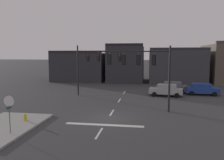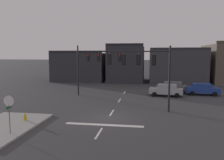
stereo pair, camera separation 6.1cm
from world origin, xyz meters
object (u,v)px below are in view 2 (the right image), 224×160
object	(u,v)px
stop_sign	(9,105)
car_lot_middle	(166,90)
signal_mast_near_side	(144,65)
car_lot_farside	(202,89)
car_lot_nearside	(172,87)
signal_mast_far_side	(94,61)
fire_hydrant	(25,118)

from	to	relation	value
stop_sign	car_lot_middle	world-z (taller)	stop_sign
signal_mast_near_side	car_lot_farside	distance (m)	13.37
signal_mast_near_side	car_lot_nearside	size ratio (longest dim) A/B	1.57
signal_mast_near_side	stop_sign	bearing A→B (deg)	-135.94
signal_mast_far_side	car_lot_middle	distance (m)	10.52
signal_mast_near_side	car_lot_middle	size ratio (longest dim) A/B	1.54
car_lot_nearside	signal_mast_far_side	bearing A→B (deg)	-159.13
signal_mast_far_side	car_lot_middle	bearing A→B (deg)	5.78
signal_mast_far_side	car_lot_nearside	distance (m)	12.15
car_lot_middle	fire_hydrant	world-z (taller)	car_lot_middle
car_lot_nearside	car_lot_farside	distance (m)	4.23
signal_mast_far_side	car_lot_farside	xyz separation A→B (m)	(14.75, 2.68, -3.84)
stop_sign	car_lot_middle	size ratio (longest dim) A/B	0.62
signal_mast_far_side	car_lot_farside	world-z (taller)	signal_mast_far_side
stop_sign	car_lot_farside	size ratio (longest dim) A/B	0.62
car_lot_middle	signal_mast_far_side	bearing A→B (deg)	-174.22
signal_mast_far_side	fire_hydrant	bearing A→B (deg)	-102.30
signal_mast_far_side	car_lot_farside	size ratio (longest dim) A/B	1.51
car_lot_nearside	car_lot_farside	world-z (taller)	same
signal_mast_far_side	fire_hydrant	world-z (taller)	signal_mast_far_side
stop_sign	car_lot_middle	xyz separation A→B (m)	(11.99, 17.26, -1.29)
car_lot_nearside	car_lot_farside	xyz separation A→B (m)	(3.98, -1.42, 0.00)
car_lot_nearside	car_lot_farside	bearing A→B (deg)	-19.67
car_lot_middle	fire_hydrant	bearing A→B (deg)	-131.70
signal_mast_near_side	signal_mast_far_side	xyz separation A→B (m)	(-6.87, 7.45, 0.11)
stop_sign	car_lot_nearside	bearing A→B (deg)	57.43
car_lot_farside	signal_mast_far_side	bearing A→B (deg)	-169.70
car_lot_middle	fire_hydrant	distance (m)	18.97
stop_sign	car_lot_nearside	distance (m)	24.22
signal_mast_near_side	car_lot_middle	distance (m)	9.66
stop_sign	fire_hydrant	size ratio (longest dim) A/B	3.77
stop_sign	car_lot_nearside	xyz separation A→B (m)	(13.02, 20.38, -1.29)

